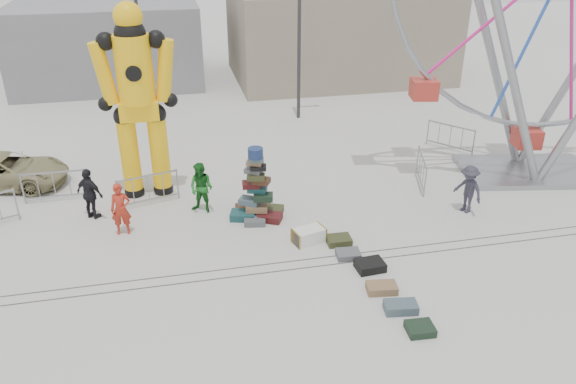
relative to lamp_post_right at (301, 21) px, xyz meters
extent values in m
plane|color=#9E9E99|center=(-3.09, -13.00, -4.48)|extent=(90.00, 90.00, 0.00)
cube|color=#47443F|center=(-3.09, -12.40, -4.48)|extent=(40.00, 0.04, 0.01)
cube|color=#47443F|center=(-3.09, -12.00, -4.48)|extent=(40.00, 0.04, 0.01)
cube|color=gray|center=(3.91, 7.00, -1.98)|extent=(12.00, 8.00, 5.00)
cube|color=gray|center=(-9.09, 9.00, -2.28)|extent=(10.00, 8.00, 4.40)
cylinder|color=#2D2D30|center=(-0.09, 0.00, -0.48)|extent=(0.16, 0.16, 8.00)
cylinder|color=#2D2D30|center=(-7.09, 2.00, -0.48)|extent=(0.16, 0.16, 8.00)
cube|color=#174447|center=(-4.11, -9.28, -4.36)|extent=(0.90, 0.73, 0.25)
cube|color=#471314|center=(-3.28, -9.57, -4.37)|extent=(0.88, 0.78, 0.23)
cube|color=#432715|center=(-3.96, -8.82, -4.37)|extent=(0.73, 0.55, 0.21)
cube|color=#35391C|center=(-3.13, -9.11, -4.37)|extent=(0.84, 0.72, 0.23)
cube|color=#53565B|center=(-3.79, -9.70, -4.38)|extent=(0.73, 0.56, 0.19)
cube|color=black|center=(-3.48, -8.78, -4.37)|extent=(0.77, 0.67, 0.21)
cube|color=olive|center=(-3.65, -9.29, -4.12)|extent=(0.77, 0.62, 0.21)
cube|color=#43575F|center=(-3.87, -9.18, -3.92)|extent=(0.75, 0.68, 0.19)
cube|color=black|center=(-3.46, -9.37, -3.72)|extent=(0.68, 0.53, 0.19)
cube|color=#174447|center=(-3.60, -9.15, -3.54)|extent=(0.69, 0.58, 0.18)
cube|color=#471314|center=(-3.79, -9.14, -3.36)|extent=(0.60, 0.44, 0.18)
cube|color=#432715|center=(-3.50, -9.29, -3.19)|extent=(0.65, 0.58, 0.18)
cube|color=#35391C|center=(-3.67, -9.33, -3.02)|extent=(0.61, 0.48, 0.16)
cube|color=#53565B|center=(-3.72, -9.18, -2.86)|extent=(0.61, 0.56, 0.16)
cube|color=black|center=(-3.58, -9.31, -2.72)|extent=(0.54, 0.42, 0.14)
cube|color=olive|center=(-3.68, -9.22, -2.58)|extent=(0.55, 0.47, 0.14)
cube|color=#43575F|center=(-3.63, -9.32, -2.46)|extent=(0.49, 0.36, 0.12)
cylinder|color=navy|center=(-3.65, -9.29, -2.24)|extent=(0.47, 0.47, 0.31)
sphere|color=black|center=(-7.53, -6.76, -4.35)|extent=(0.68, 0.68, 0.68)
cylinder|color=yellow|center=(-7.53, -6.76, -3.05)|extent=(0.62, 0.62, 2.85)
sphere|color=black|center=(-7.53, -6.76, -1.63)|extent=(0.71, 0.71, 0.71)
sphere|color=black|center=(-6.55, -6.77, -4.35)|extent=(0.68, 0.68, 0.68)
cylinder|color=yellow|center=(-6.55, -6.77, -3.05)|extent=(0.62, 0.62, 2.85)
sphere|color=black|center=(-6.55, -6.77, -1.63)|extent=(0.71, 0.71, 0.71)
cube|color=yellow|center=(-7.04, -6.77, -1.45)|extent=(1.26, 0.73, 0.62)
cylinder|color=yellow|center=(-7.04, -6.77, -0.11)|extent=(1.16, 1.16, 2.14)
sphere|color=black|center=(-7.04, -6.77, 0.96)|extent=(0.98, 0.98, 0.98)
sphere|color=yellow|center=(-7.04, -6.77, 1.50)|extent=(0.89, 0.89, 0.89)
sphere|color=black|center=(-7.80, -6.76, 0.78)|extent=(0.57, 0.57, 0.57)
cylinder|color=yellow|center=(-7.98, -6.76, -0.20)|extent=(0.74, 0.47, 2.01)
sphere|color=black|center=(-8.06, -6.76, -1.18)|extent=(0.46, 0.46, 0.46)
sphere|color=black|center=(-6.28, -6.78, 0.78)|extent=(0.57, 0.57, 0.57)
cylinder|color=yellow|center=(-6.10, -6.78, -0.20)|extent=(0.74, 0.47, 2.01)
sphere|color=black|center=(-6.01, -6.78, -1.18)|extent=(0.46, 0.46, 0.46)
cube|color=gray|center=(6.79, -8.09, -4.39)|extent=(5.23, 3.70, 0.19)
cylinder|color=gray|center=(5.12, -8.66, -0.65)|extent=(3.33, 0.89, 7.76)
cylinder|color=gray|center=(5.44, -6.97, -0.65)|extent=(3.33, 0.89, 7.76)
cube|color=#A72D23|center=(6.79, -8.09, -3.05)|extent=(1.00, 1.00, 0.67)
cube|color=silver|center=(-2.40, -11.09, -4.26)|extent=(1.04, 0.76, 0.44)
cube|color=#35391C|center=(-1.55, -11.36, -4.38)|extent=(0.73, 0.57, 0.21)
cube|color=#53565B|center=(-1.51, -12.12, -4.39)|extent=(0.71, 0.58, 0.18)
cube|color=black|center=(-1.11, -12.84, -4.36)|extent=(0.80, 0.65, 0.25)
cube|color=olive|center=(-1.16, -13.85, -4.38)|extent=(0.83, 0.58, 0.21)
cube|color=#43575F|center=(-1.00, -14.71, -4.36)|extent=(0.86, 0.58, 0.24)
cube|color=black|center=(-0.85, -15.53, -4.38)|extent=(0.67, 0.58, 0.19)
imported|color=#AA2818|center=(-7.79, -9.38, -3.66)|extent=(0.61, 0.40, 1.65)
imported|color=#175F1C|center=(-5.32, -8.50, -3.63)|extent=(1.04, 0.99, 1.69)
imported|color=black|center=(-8.78, -8.17, -3.63)|extent=(1.04, 0.93, 1.69)
imported|color=#282734|center=(3.07, -10.33, -3.67)|extent=(0.94, 1.19, 1.61)
imported|color=#8D865B|center=(-11.97, -5.05, -3.90)|extent=(4.55, 2.83, 1.17)
camera|label=1|loc=(-6.06, -24.90, 4.29)|focal=35.00mm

